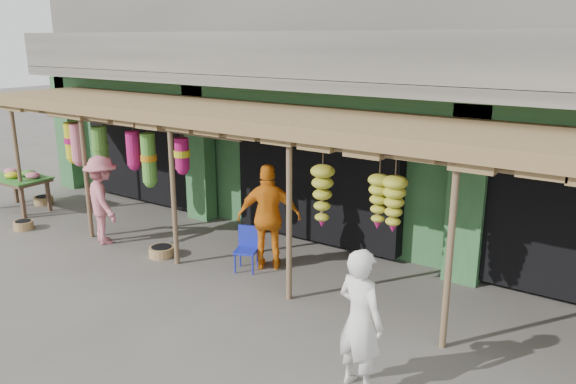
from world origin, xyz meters
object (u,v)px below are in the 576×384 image
Objects in this scene: person_vendor at (269,217)px; person_front at (360,320)px; blue_chair at (247,246)px; person_shopper at (103,200)px; flower_table at (18,178)px.

person_front is at bearing 109.30° from person_vendor.
person_vendor is at bearing 20.66° from blue_chair.
person_vendor is (0.29, 0.27, 0.51)m from blue_chair.
blue_chair is 3.28m from person_shopper.
person_shopper is (-6.48, 1.41, 0.02)m from person_front.
flower_table reaches higher than blue_chair.
person_vendor is at bearing -143.79° from person_shopper.
person_shopper reaches higher than flower_table.
flower_table is 2.08× the size of blue_chair.
person_front is at bearing -169.84° from person_shopper.
person_vendor is at bearing 2.19° from flower_table.
blue_chair is 0.41× the size of person_vendor.
person_front is at bearing -54.12° from blue_chair.
flower_table is at bearing -28.80° from person_vendor.
flower_table is 7.01m from person_vendor.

